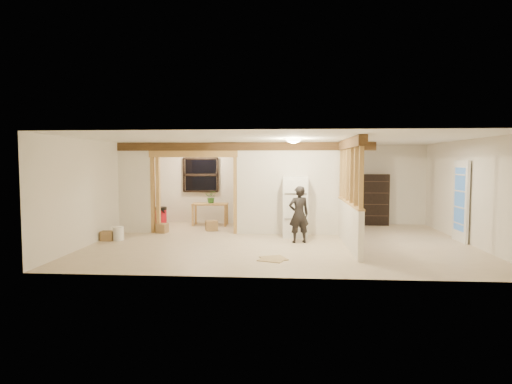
# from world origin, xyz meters

# --- Properties ---
(floor) EXTENTS (9.00, 6.50, 0.01)m
(floor) POSITION_xyz_m (0.00, 0.00, -0.01)
(floor) COLOR #CBB396
(floor) RESTS_ON ground
(ceiling) EXTENTS (9.00, 6.50, 0.01)m
(ceiling) POSITION_xyz_m (0.00, 0.00, 2.50)
(ceiling) COLOR white
(wall_back) EXTENTS (9.00, 0.01, 2.50)m
(wall_back) POSITION_xyz_m (0.00, 3.25, 1.25)
(wall_back) COLOR silver
(wall_back) RESTS_ON floor
(wall_front) EXTENTS (9.00, 0.01, 2.50)m
(wall_front) POSITION_xyz_m (0.00, -3.25, 1.25)
(wall_front) COLOR silver
(wall_front) RESTS_ON floor
(wall_left) EXTENTS (0.01, 6.50, 2.50)m
(wall_left) POSITION_xyz_m (-4.50, 0.00, 1.25)
(wall_left) COLOR silver
(wall_left) RESTS_ON floor
(wall_right) EXTENTS (0.01, 6.50, 2.50)m
(wall_right) POSITION_xyz_m (4.50, 0.00, 1.25)
(wall_right) COLOR silver
(wall_right) RESTS_ON floor
(partition_left_stub) EXTENTS (0.90, 0.12, 2.50)m
(partition_left_stub) POSITION_xyz_m (-4.05, 1.20, 1.25)
(partition_left_stub) COLOR silver
(partition_left_stub) RESTS_ON floor
(partition_center) EXTENTS (2.80, 0.12, 2.50)m
(partition_center) POSITION_xyz_m (0.20, 1.20, 1.25)
(partition_center) COLOR silver
(partition_center) RESTS_ON floor
(doorway_frame) EXTENTS (2.46, 0.14, 2.20)m
(doorway_frame) POSITION_xyz_m (-2.40, 1.20, 1.10)
(doorway_frame) COLOR tan
(doorway_frame) RESTS_ON floor
(header_beam_back) EXTENTS (7.00, 0.18, 0.22)m
(header_beam_back) POSITION_xyz_m (-1.00, 1.20, 2.38)
(header_beam_back) COLOR #52371C
(header_beam_back) RESTS_ON ceiling
(header_beam_right) EXTENTS (0.18, 3.30, 0.22)m
(header_beam_right) POSITION_xyz_m (1.60, -0.40, 2.38)
(header_beam_right) COLOR #52371C
(header_beam_right) RESTS_ON ceiling
(pony_wall) EXTENTS (0.12, 3.20, 1.00)m
(pony_wall) POSITION_xyz_m (1.60, -0.40, 0.50)
(pony_wall) COLOR silver
(pony_wall) RESTS_ON floor
(stud_partition) EXTENTS (0.14, 3.20, 1.32)m
(stud_partition) POSITION_xyz_m (1.60, -0.40, 1.66)
(stud_partition) COLOR tan
(stud_partition) RESTS_ON pony_wall
(window_back) EXTENTS (1.12, 0.10, 1.10)m
(window_back) POSITION_xyz_m (-2.60, 3.17, 1.55)
(window_back) COLOR black
(window_back) RESTS_ON wall_back
(french_door) EXTENTS (0.12, 0.86, 2.00)m
(french_door) POSITION_xyz_m (4.42, 0.40, 1.00)
(french_door) COLOR white
(french_door) RESTS_ON floor
(ceiling_dome_main) EXTENTS (0.36, 0.36, 0.16)m
(ceiling_dome_main) POSITION_xyz_m (0.30, -0.50, 2.48)
(ceiling_dome_main) COLOR #FFEABF
(ceiling_dome_main) RESTS_ON ceiling
(ceiling_dome_util) EXTENTS (0.32, 0.32, 0.14)m
(ceiling_dome_util) POSITION_xyz_m (-2.50, 2.30, 2.48)
(ceiling_dome_util) COLOR #FFEABF
(ceiling_dome_util) RESTS_ON ceiling
(hanging_bulb) EXTENTS (0.07, 0.07, 0.07)m
(hanging_bulb) POSITION_xyz_m (-2.00, 1.60, 2.18)
(hanging_bulb) COLOR #FFD88C
(hanging_bulb) RESTS_ON ceiling
(refrigerator) EXTENTS (0.65, 0.63, 1.58)m
(refrigerator) POSITION_xyz_m (0.37, 0.82, 0.79)
(refrigerator) COLOR silver
(refrigerator) RESTS_ON floor
(woman) EXTENTS (0.58, 0.45, 1.39)m
(woman) POSITION_xyz_m (0.45, -0.03, 0.69)
(woman) COLOR black
(woman) RESTS_ON floor
(work_table) EXTENTS (1.12, 0.60, 0.69)m
(work_table) POSITION_xyz_m (-2.21, 2.65, 0.34)
(work_table) COLOR tan
(work_table) RESTS_ON floor
(potted_plant) EXTENTS (0.35, 0.30, 0.39)m
(potted_plant) POSITION_xyz_m (-2.18, 2.70, 0.88)
(potted_plant) COLOR #255828
(potted_plant) RESTS_ON work_table
(shop_vac) EXTENTS (0.50, 0.50, 0.56)m
(shop_vac) POSITION_xyz_m (-3.80, 2.73, 0.28)
(shop_vac) COLOR maroon
(shop_vac) RESTS_ON floor
(bookshelf) EXTENTS (0.79, 0.26, 1.59)m
(bookshelf) POSITION_xyz_m (2.91, 3.05, 0.79)
(bookshelf) COLOR black
(bookshelf) RESTS_ON floor
(bucket) EXTENTS (0.35, 0.35, 0.35)m
(bucket) POSITION_xyz_m (-4.06, -0.04, 0.17)
(bucket) COLOR white
(bucket) RESTS_ON floor
(box_util_a) EXTENTS (0.40, 0.37, 0.28)m
(box_util_a) POSITION_xyz_m (-1.99, 1.65, 0.14)
(box_util_a) COLOR #977449
(box_util_a) RESTS_ON floor
(box_util_b) EXTENTS (0.32, 0.32, 0.26)m
(box_util_b) POSITION_xyz_m (-3.29, 1.16, 0.13)
(box_util_b) COLOR #977449
(box_util_b) RESTS_ON floor
(box_front) EXTENTS (0.31, 0.26, 0.24)m
(box_front) POSITION_xyz_m (-4.32, -0.09, 0.12)
(box_front) COLOR #977449
(box_front) RESTS_ON floor
(floor_panel_near) EXTENTS (0.62, 0.62, 0.02)m
(floor_panel_near) POSITION_xyz_m (-0.11, -1.82, 0.01)
(floor_panel_near) COLOR tan
(floor_panel_near) RESTS_ON floor
(floor_panel_far) EXTENTS (0.60, 0.54, 0.02)m
(floor_panel_far) POSITION_xyz_m (-0.15, -1.95, 0.01)
(floor_panel_far) COLOR tan
(floor_panel_far) RESTS_ON floor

